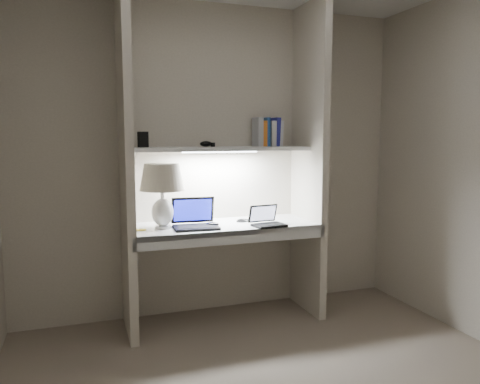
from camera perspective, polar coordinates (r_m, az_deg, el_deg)
name	(u,v)px	position (r m, az deg, el deg)	size (l,w,h in m)	color
back_wall	(214,160)	(3.85, -3.21, 3.86)	(3.20, 0.01, 2.50)	beige
alcove_panel_left	(126,164)	(3.44, -13.72, 3.32)	(0.06, 0.55, 2.50)	beige
alcove_panel_right	(309,161)	(3.86, 8.44, 3.81)	(0.06, 0.55, 2.50)	beige
desk	(224,227)	(3.64, -1.96, -4.23)	(1.40, 0.55, 0.04)	white
desk_apron	(235,237)	(3.41, -0.66, -5.51)	(1.46, 0.03, 0.10)	silver
shelf	(220,149)	(3.67, -2.44, 5.28)	(1.40, 0.36, 0.03)	silver
strip_light	(220,152)	(3.67, -2.44, 4.94)	(0.60, 0.04, 0.01)	white
table_lamp	(162,185)	(3.47, -9.48, 0.87)	(0.33, 0.33, 0.48)	white
laptop_main	(195,221)	(3.52, -5.53, -3.49)	(0.34, 0.30, 0.22)	black
laptop_netbook	(267,221)	(3.57, 3.29, -3.53)	(0.26, 0.23, 0.15)	black
speaker	(198,213)	(3.74, -5.19, -2.60)	(0.10, 0.07, 0.13)	silver
mouse	(212,224)	(3.53, -3.38, -3.96)	(0.10, 0.06, 0.04)	black
cable_coil	(244,220)	(3.76, 0.46, -3.46)	(0.10, 0.10, 0.01)	black
sticky_note	(141,230)	(3.48, -11.98, -4.54)	(0.07, 0.07, 0.00)	gold
book_row	(267,133)	(3.89, 3.36, 7.22)	(0.22, 0.16, 0.24)	silver
shelf_box	(143,139)	(3.59, -11.74, 6.29)	(0.07, 0.05, 0.12)	black
shelf_gadget	(206,144)	(3.69, -4.16, 5.88)	(0.10, 0.07, 0.04)	black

